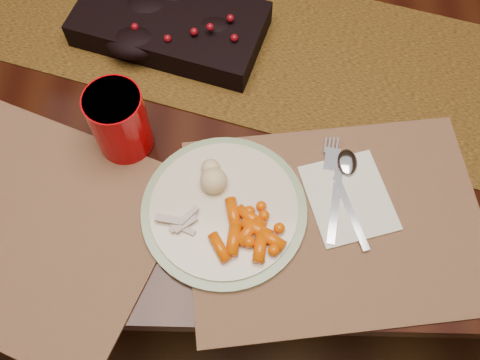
{
  "coord_description": "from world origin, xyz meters",
  "views": [
    {
      "loc": [
        0.01,
        -0.64,
        1.55
      ],
      "look_at": [
        0.01,
        -0.28,
        0.8
      ],
      "focal_mm": 40.0,
      "sensor_mm": 36.0,
      "label": 1
    }
  ],
  "objects_px": {
    "placemat_main": "(336,222)",
    "baby_carrots": "(243,227)",
    "dining_table": "(240,152)",
    "red_cup": "(119,122)",
    "napkin": "(348,198)",
    "mashed_potatoes": "(214,170)",
    "centerpiece": "(170,21)",
    "turkey_shreds": "(178,221)",
    "dinner_plate": "(224,210)"
  },
  "relations": [
    {
      "from": "dining_table",
      "to": "dinner_plate",
      "type": "height_order",
      "value": "dinner_plate"
    },
    {
      "from": "mashed_potatoes",
      "to": "red_cup",
      "type": "distance_m",
      "value": 0.17
    },
    {
      "from": "dinner_plate",
      "to": "red_cup",
      "type": "xyz_separation_m",
      "value": [
        -0.17,
        0.13,
        0.06
      ]
    },
    {
      "from": "baby_carrots",
      "to": "mashed_potatoes",
      "type": "bearing_deg",
      "value": 118.28
    },
    {
      "from": "dining_table",
      "to": "turkey_shreds",
      "type": "height_order",
      "value": "turkey_shreds"
    },
    {
      "from": "placemat_main",
      "to": "baby_carrots",
      "type": "xyz_separation_m",
      "value": [
        -0.15,
        -0.02,
        0.03
      ]
    },
    {
      "from": "mashed_potatoes",
      "to": "dinner_plate",
      "type": "bearing_deg",
      "value": -72.13
    },
    {
      "from": "centerpiece",
      "to": "red_cup",
      "type": "relative_size",
      "value": 2.71
    },
    {
      "from": "mashed_potatoes",
      "to": "red_cup",
      "type": "xyz_separation_m",
      "value": [
        -0.15,
        0.07,
        0.02
      ]
    },
    {
      "from": "placemat_main",
      "to": "mashed_potatoes",
      "type": "relative_size",
      "value": 5.43
    },
    {
      "from": "placemat_main",
      "to": "napkin",
      "type": "height_order",
      "value": "napkin"
    },
    {
      "from": "red_cup",
      "to": "centerpiece",
      "type": "bearing_deg",
      "value": 76.41
    },
    {
      "from": "dining_table",
      "to": "turkey_shreds",
      "type": "distance_m",
      "value": 0.54
    },
    {
      "from": "dinner_plate",
      "to": "red_cup",
      "type": "distance_m",
      "value": 0.22
    },
    {
      "from": "centerpiece",
      "to": "dinner_plate",
      "type": "relative_size",
      "value": 1.3
    },
    {
      "from": "dinner_plate",
      "to": "baby_carrots",
      "type": "height_order",
      "value": "baby_carrots"
    },
    {
      "from": "baby_carrots",
      "to": "red_cup",
      "type": "relative_size",
      "value": 0.86
    },
    {
      "from": "centerpiece",
      "to": "mashed_potatoes",
      "type": "height_order",
      "value": "centerpiece"
    },
    {
      "from": "dinner_plate",
      "to": "turkey_shreds",
      "type": "height_order",
      "value": "turkey_shreds"
    },
    {
      "from": "dining_table",
      "to": "turkey_shreds",
      "type": "relative_size",
      "value": 28.0
    },
    {
      "from": "centerpiece",
      "to": "mashed_potatoes",
      "type": "relative_size",
      "value": 3.98
    },
    {
      "from": "red_cup",
      "to": "napkin",
      "type": "bearing_deg",
      "value": -14.81
    },
    {
      "from": "placemat_main",
      "to": "centerpiece",
      "type": "bearing_deg",
      "value": 119.98
    },
    {
      "from": "centerpiece",
      "to": "turkey_shreds",
      "type": "height_order",
      "value": "centerpiece"
    },
    {
      "from": "dining_table",
      "to": "napkin",
      "type": "height_order",
      "value": "napkin"
    },
    {
      "from": "placemat_main",
      "to": "mashed_potatoes",
      "type": "distance_m",
      "value": 0.21
    },
    {
      "from": "dining_table",
      "to": "mashed_potatoes",
      "type": "xyz_separation_m",
      "value": [
        -0.04,
        -0.26,
        0.42
      ]
    },
    {
      "from": "centerpiece",
      "to": "baby_carrots",
      "type": "relative_size",
      "value": 3.17
    },
    {
      "from": "turkey_shreds",
      "to": "placemat_main",
      "type": "bearing_deg",
      "value": 3.02
    },
    {
      "from": "baby_carrots",
      "to": "mashed_potatoes",
      "type": "height_order",
      "value": "mashed_potatoes"
    },
    {
      "from": "dining_table",
      "to": "turkey_shreds",
      "type": "bearing_deg",
      "value": -104.25
    },
    {
      "from": "turkey_shreds",
      "to": "napkin",
      "type": "bearing_deg",
      "value": 11.41
    },
    {
      "from": "turkey_shreds",
      "to": "napkin",
      "type": "xyz_separation_m",
      "value": [
        0.27,
        0.05,
        -0.02
      ]
    },
    {
      "from": "turkey_shreds",
      "to": "red_cup",
      "type": "bearing_deg",
      "value": 123.65
    },
    {
      "from": "red_cup",
      "to": "mashed_potatoes",
      "type": "bearing_deg",
      "value": -25.03
    },
    {
      "from": "dining_table",
      "to": "baby_carrots",
      "type": "distance_m",
      "value": 0.54
    },
    {
      "from": "dining_table",
      "to": "placemat_main",
      "type": "xyz_separation_m",
      "value": [
        0.16,
        -0.33,
        0.38
      ]
    },
    {
      "from": "dining_table",
      "to": "placemat_main",
      "type": "distance_m",
      "value": 0.53
    },
    {
      "from": "baby_carrots",
      "to": "napkin",
      "type": "relative_size",
      "value": 0.74
    },
    {
      "from": "centerpiece",
      "to": "red_cup",
      "type": "bearing_deg",
      "value": -103.59
    },
    {
      "from": "centerpiece",
      "to": "baby_carrots",
      "type": "distance_m",
      "value": 0.42
    },
    {
      "from": "centerpiece",
      "to": "dinner_plate",
      "type": "xyz_separation_m",
      "value": [
        0.11,
        -0.36,
        -0.03
      ]
    },
    {
      "from": "mashed_potatoes",
      "to": "red_cup",
      "type": "height_order",
      "value": "red_cup"
    },
    {
      "from": "baby_carrots",
      "to": "napkin",
      "type": "height_order",
      "value": "baby_carrots"
    },
    {
      "from": "baby_carrots",
      "to": "turkey_shreds",
      "type": "distance_m",
      "value": 0.1
    },
    {
      "from": "placemat_main",
      "to": "napkin",
      "type": "bearing_deg",
      "value": 54.11
    },
    {
      "from": "centerpiece",
      "to": "dinner_plate",
      "type": "height_order",
      "value": "centerpiece"
    },
    {
      "from": "dining_table",
      "to": "baby_carrots",
      "type": "bearing_deg",
      "value": -88.08
    },
    {
      "from": "mashed_potatoes",
      "to": "red_cup",
      "type": "relative_size",
      "value": 0.68
    },
    {
      "from": "dining_table",
      "to": "dinner_plate",
      "type": "xyz_separation_m",
      "value": [
        -0.02,
        -0.32,
        0.39
      ]
    }
  ]
}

